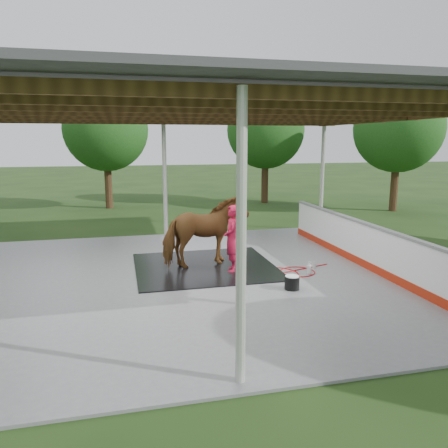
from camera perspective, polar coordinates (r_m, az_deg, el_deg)
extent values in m
plane|color=#1E3814|center=(10.53, -4.82, -7.19)|extent=(100.00, 100.00, 0.00)
cube|color=slate|center=(10.53, -4.82, -7.06)|extent=(12.00, 10.00, 0.05)
cylinder|color=beige|center=(5.56, 2.25, -2.44)|extent=(0.14, 0.14, 3.85)
cylinder|color=beige|center=(14.74, -7.74, 5.77)|extent=(0.14, 0.14, 3.85)
cylinder|color=beige|center=(16.33, 12.70, 6.09)|extent=(0.14, 0.14, 3.85)
cube|color=brown|center=(5.64, 1.82, 16.92)|extent=(12.00, 0.10, 0.18)
cube|color=brown|center=(7.09, -1.50, 15.67)|extent=(12.00, 0.10, 0.18)
cube|color=brown|center=(8.56, -3.66, 14.82)|extent=(12.00, 0.10, 0.18)
cube|color=brown|center=(10.04, -5.18, 14.21)|extent=(12.00, 0.10, 0.18)
cube|color=brown|center=(11.52, -6.30, 13.75)|extent=(12.00, 0.10, 0.18)
cube|color=brown|center=(13.01, -7.16, 13.39)|extent=(12.00, 0.10, 0.18)
cube|color=brown|center=(14.50, -7.85, 13.10)|extent=(12.00, 0.10, 0.18)
cube|color=brown|center=(12.25, 22.99, 12.80)|extent=(0.12, 10.00, 0.18)
cube|color=#38383A|center=(10.05, -5.20, 15.35)|extent=(12.60, 10.60, 0.10)
cube|color=#AA240E|center=(12.03, 17.42, -4.62)|extent=(0.14, 8.00, 0.20)
cube|color=white|center=(11.91, 17.58, -2.30)|extent=(0.12, 8.00, 1.00)
cube|color=slate|center=(11.81, 17.72, 0.16)|extent=(0.16, 8.00, 0.06)
cylinder|color=#382314|center=(22.02, -14.85, 4.87)|extent=(0.36, 0.36, 2.20)
sphere|color=#194714|center=(21.92, -15.19, 11.90)|extent=(4.00, 4.00, 4.00)
cylinder|color=#382314|center=(23.25, 5.35, 5.48)|extent=(0.36, 0.36, 2.20)
sphere|color=#194714|center=(23.16, 5.47, 12.14)|extent=(4.00, 4.00, 4.00)
cylinder|color=#382314|center=(21.93, 21.33, 4.46)|extent=(0.36, 0.36, 2.20)
sphere|color=#194714|center=(21.83, 21.82, 11.52)|extent=(4.00, 4.00, 4.00)
cube|color=black|center=(11.32, -2.50, -5.54)|extent=(3.53, 3.31, 0.03)
imported|color=brown|center=(11.09, -2.54, -1.03)|extent=(2.32, 1.55, 1.79)
imported|color=red|center=(10.72, 1.06, -1.93)|extent=(0.52, 0.68, 1.67)
cylinder|color=black|center=(9.74, 8.87, -7.60)|extent=(0.33, 0.33, 0.29)
cylinder|color=white|center=(9.69, 8.89, -6.80)|extent=(0.30, 0.30, 0.03)
imported|color=silver|center=(10.85, 11.05, -5.66)|extent=(0.17, 0.17, 0.32)
imported|color=#338CD8|center=(11.47, 11.70, -5.17)|extent=(0.11, 0.11, 0.17)
torus|color=#B60D10|center=(10.77, 6.86, -6.48)|extent=(1.10, 1.10, 0.02)
torus|color=#B60D10|center=(11.02, 9.59, -6.15)|extent=(0.86, 0.86, 0.02)
cylinder|color=#B60D10|center=(11.34, 10.62, -5.70)|extent=(1.42, 0.48, 0.02)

